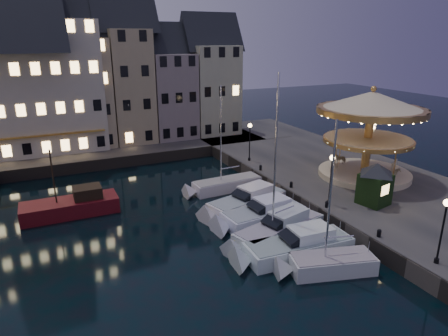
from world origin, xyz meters
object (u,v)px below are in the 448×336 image
motorboat_f (222,186)px  motorboat_a (324,265)px  streetlamp_b (331,173)px  streetlamp_d (372,139)px  streetlamp_c (250,137)px  motorboat_e (244,203)px  bollard_d (261,167)px  bollard_b (327,204)px  motorboat_b (293,248)px  ticket_kiosk (376,177)px  red_fishing_boat (73,206)px  streetlamp_a (444,222)px  motorboat_c (276,231)px  motorboat_d (259,216)px  bollard_c (291,184)px  carousel (370,118)px  bollard_a (379,233)px

motorboat_f → motorboat_a: bearing=-90.7°
streetlamp_b → streetlamp_d: same height
streetlamp_c → motorboat_e: 11.05m
bollard_d → bollard_b: bearing=-90.0°
streetlamp_c → motorboat_b: streetlamp_c is taller
streetlamp_d → ticket_kiosk: streetlamp_d is taller
streetlamp_c → red_fishing_boat: 19.63m
streetlamp_a → motorboat_f: (-5.30, 19.37, -3.49)m
motorboat_c → motorboat_d: (0.24, 2.85, -0.04)m
streetlamp_c → streetlamp_a: bearing=-90.0°
bollard_b → streetlamp_b: bearing=39.8°
bollard_c → motorboat_c: bearing=-132.6°
streetlamp_b → streetlamp_d: (11.30, 7.00, 0.00)m
motorboat_b → carousel: (13.72, 7.81, 6.45)m
motorboat_c → motorboat_b: bearing=-95.0°
motorboat_b → red_fishing_boat: size_ratio=1.10×
streetlamp_b → bollard_c: 5.14m
bollard_a → bollard_d: same height
motorboat_c → motorboat_d: motorboat_c is taller
streetlamp_b → bollard_b: size_ratio=7.32×
streetlamp_c → red_fishing_boat: bearing=-169.4°
streetlamp_b → motorboat_a: bearing=-131.0°
motorboat_a → motorboat_b: motorboat_a is taller
streetlamp_a → ticket_kiosk: (3.31, 8.47, -0.36)m
bollard_a → motorboat_c: 7.17m
bollard_b → bollard_d: same height
streetlamp_c → bollard_d: streetlamp_c is taller
motorboat_c → red_fishing_boat: (-13.18, 11.15, 0.02)m
streetlamp_d → motorboat_c: size_ratio=0.36×
streetlamp_c → bollard_b: (-0.60, -14.00, -2.41)m
streetlamp_b → motorboat_a: size_ratio=0.39×
motorboat_d → carousel: size_ratio=0.78×
motorboat_a → ticket_kiosk: size_ratio=2.70×
motorboat_a → motorboat_c: 5.12m
streetlamp_d → motorboat_e: streetlamp_d is taller
motorboat_d → carousel: 14.93m
streetlamp_a → bollard_a: bearing=98.5°
bollard_c → motorboat_a: (-4.89, -10.80, -1.07)m
motorboat_d → bollard_a: bearing=-56.8°
bollard_a → motorboat_d: 9.19m
bollard_c → motorboat_c: (-5.24, -5.70, -0.92)m
streetlamp_c → bollard_c: 9.34m
motorboat_a → ticket_kiosk: (8.80, 4.78, 3.12)m
motorboat_c → motorboat_e: (0.41, 5.67, -0.04)m
motorboat_d → streetlamp_a: bearing=-64.3°
streetlamp_c → motorboat_f: 7.57m
bollard_a → motorboat_d: motorboat_d is taller
red_fishing_boat → streetlamp_d: bearing=-5.6°
motorboat_c → motorboat_d: 2.86m
motorboat_c → bollard_c: bearing=47.4°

